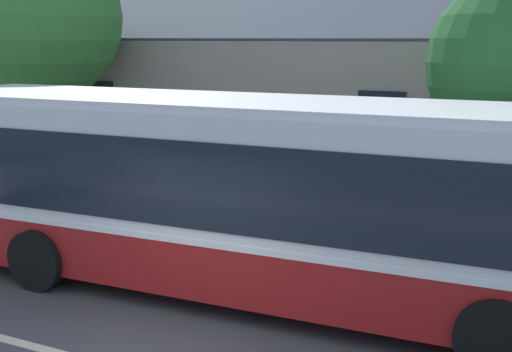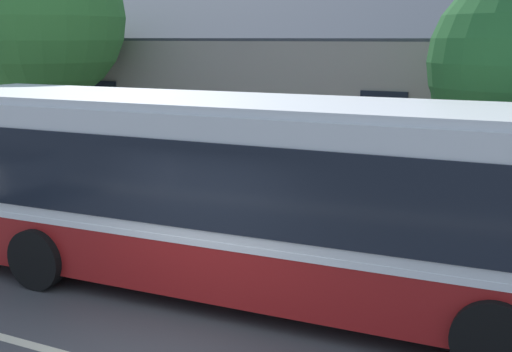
{
  "view_description": "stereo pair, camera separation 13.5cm",
  "coord_description": "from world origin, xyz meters",
  "px_view_note": "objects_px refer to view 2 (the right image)",
  "views": [
    {
      "loc": [
        4.23,
        -5.79,
        3.99
      ],
      "look_at": [
        -0.51,
        4.29,
        1.58
      ],
      "focal_mm": 45.0,
      "sensor_mm": 36.0,
      "label": 1
    },
    {
      "loc": [
        4.35,
        -5.73,
        3.99
      ],
      "look_at": [
        -0.51,
        4.29,
        1.58
      ],
      "focal_mm": 45.0,
      "sensor_mm": 36.0,
      "label": 2
    }
  ],
  "objects_px": {
    "transit_bus": "(254,192)",
    "bench_down_street": "(152,193)",
    "street_tree_secondary": "(36,24)",
    "bench_by_building": "(19,178)"
  },
  "relations": [
    {
      "from": "street_tree_secondary",
      "to": "bench_by_building",
      "type": "bearing_deg",
      "value": -77.74
    },
    {
      "from": "transit_bus",
      "to": "bench_down_street",
      "type": "distance_m",
      "value": 5.09
    },
    {
      "from": "bench_down_street",
      "to": "transit_bus",
      "type": "bearing_deg",
      "value": -36.3
    },
    {
      "from": "transit_bus",
      "to": "bench_down_street",
      "type": "bearing_deg",
      "value": 143.7
    },
    {
      "from": "bench_down_street",
      "to": "street_tree_secondary",
      "type": "distance_m",
      "value": 5.65
    },
    {
      "from": "bench_down_street",
      "to": "street_tree_secondary",
      "type": "relative_size",
      "value": 0.26
    },
    {
      "from": "bench_down_street",
      "to": "street_tree_secondary",
      "type": "bearing_deg",
      "value": 165.93
    },
    {
      "from": "transit_bus",
      "to": "street_tree_secondary",
      "type": "relative_size",
      "value": 1.81
    },
    {
      "from": "transit_bus",
      "to": "bench_by_building",
      "type": "bearing_deg",
      "value": 160.65
    },
    {
      "from": "bench_down_street",
      "to": "street_tree_secondary",
      "type": "height_order",
      "value": "street_tree_secondary"
    }
  ]
}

